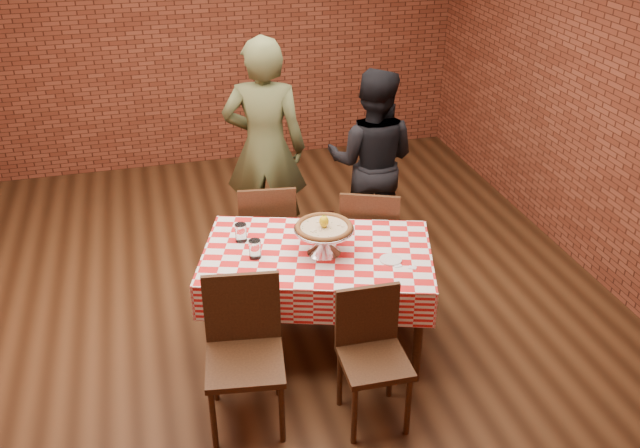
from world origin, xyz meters
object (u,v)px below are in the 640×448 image
Objects in this scene: pizza_stand at (324,240)px; chair_far_left at (267,230)px; condiment_caddy at (327,222)px; diner_black at (372,162)px; pizza at (324,228)px; water_glass_right at (241,233)px; chair_near_left at (245,360)px; chair_far_right at (370,237)px; table at (317,298)px; diner_olive at (265,149)px; chair_near_right at (374,364)px; water_glass_left at (255,249)px.

chair_far_left is (-0.22, 0.91, -0.39)m from pizza_stand.
diner_black is at bearing 66.37° from condiment_caddy.
pizza_stand is 0.10m from pizza.
water_glass_right is 0.13× the size of chair_near_left.
pizza is 0.32m from condiment_caddy.
diner_black reaches higher than chair_near_left.
water_glass_right is at bearing 39.03° from chair_far_right.
pizza reaches higher than water_glass_right.
table is 0.57m from pizza.
table is 0.80× the size of diner_olive.
table is at bearing 83.79° from diner_black.
pizza_stand reaches higher than condiment_caddy.
diner_olive reaches higher than pizza_stand.
table is at bearing 100.90° from chair_near_right.
chair_far_right reaches higher than water_glass_left.
water_glass_left is at bearing 93.19° from diner_olive.
condiment_caddy is 1.17m from diner_olive.
table is 0.61m from water_glass_left.
condiment_caddy is 0.15× the size of chair_near_right.
chair_far_right is at bearing 53.88° from chair_near_left.
condiment_caddy is at bearing 58.14° from chair_near_left.
chair_far_right reaches higher than chair_near_right.
diner_olive reaches higher than pizza.
diner_black is (0.75, 1.23, -0.05)m from pizza_stand.
table is 11.85× the size of water_glass_right.
water_glass_left is 1.19m from chair_far_right.
pizza_stand is 1.45m from diner_black.
chair_near_left is at bearing 79.74° from diner_black.
table is 0.48m from pizza_stand.
chair_near_right is 0.95× the size of chair_far_right.
table is 3.71× the size of pizza_stand.
pizza_stand is 0.44× the size of chair_far_left.
condiment_caddy is at bearing 70.03° from pizza_stand.
chair_far_left is (0.29, 0.62, -0.36)m from water_glass_right.
chair_near_right is 0.95× the size of chair_far_left.
chair_near_left is at bearing 167.32° from chair_near_right.
chair_far_left is (0.43, 1.52, -0.01)m from chair_near_left.
diner_olive is (0.34, 1.37, 0.12)m from water_glass_left.
pizza reaches higher than water_glass_left.
diner_olive reaches higher than chair_far_left.
diner_olive is at bearing 71.03° from water_glass_right.
condiment_caddy reaches higher than table.
pizza is 0.20× the size of diner_olive.
diner_black is (1.21, 1.18, -0.02)m from water_glass_left.
chair_far_right is at bearing 145.34° from diner_olive.
diner_black is (0.97, 0.33, 0.34)m from chair_far_left.
diner_black is at bearing 36.82° from water_glass_right.
chair_near_left is 1.08× the size of chair_near_right.
pizza is 0.24× the size of diner_black.
diner_olive is (0.53, 2.04, 0.47)m from chair_near_left.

